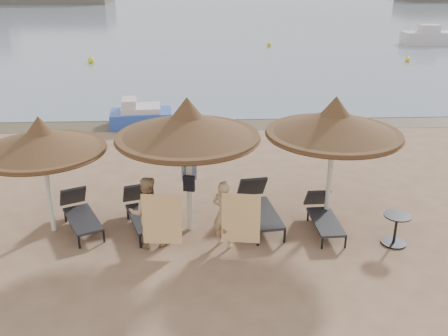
{
  "coord_description": "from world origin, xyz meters",
  "views": [
    {
      "loc": [
        0.02,
        -9.78,
        5.98
      ],
      "look_at": [
        0.5,
        1.2,
        1.47
      ],
      "focal_mm": 40.0,
      "sensor_mm": 36.0,
      "label": 1
    }
  ],
  "objects_px": {
    "palapa_center": "(188,126)",
    "lounger_near_left": "(142,210)",
    "lounger_near_right": "(259,206)",
    "side_table": "(395,230)",
    "person_right": "(224,209)",
    "lounger_far_right": "(323,215)",
    "palapa_left": "(41,141)",
    "person_left": "(147,207)",
    "pedal_boat": "(140,116)",
    "lounger_far_left": "(80,212)",
    "palapa_right": "(334,123)"
  },
  "relations": [
    {
      "from": "lounger_near_left",
      "to": "palapa_right",
      "type": "bearing_deg",
      "value": -18.14
    },
    {
      "from": "palapa_right",
      "to": "lounger_far_right",
      "type": "xyz_separation_m",
      "value": [
        -0.19,
        -0.38,
        -2.18
      ]
    },
    {
      "from": "palapa_center",
      "to": "person_right",
      "type": "bearing_deg",
      "value": -46.38
    },
    {
      "from": "palapa_right",
      "to": "person_left",
      "type": "distance_m",
      "value": 4.72
    },
    {
      "from": "palapa_center",
      "to": "lounger_near_left",
      "type": "distance_m",
      "value": 2.52
    },
    {
      "from": "lounger_far_right",
      "to": "side_table",
      "type": "height_order",
      "value": "lounger_far_right"
    },
    {
      "from": "lounger_far_right",
      "to": "person_left",
      "type": "relative_size",
      "value": 0.93
    },
    {
      "from": "side_table",
      "to": "pedal_boat",
      "type": "height_order",
      "value": "pedal_boat"
    },
    {
      "from": "palapa_left",
      "to": "person_right",
      "type": "xyz_separation_m",
      "value": [
        4.09,
        -0.91,
        -1.34
      ]
    },
    {
      "from": "palapa_center",
      "to": "palapa_left",
      "type": "bearing_deg",
      "value": 178.51
    },
    {
      "from": "palapa_center",
      "to": "lounger_far_left",
      "type": "relative_size",
      "value": 1.69
    },
    {
      "from": "palapa_left",
      "to": "lounger_far_left",
      "type": "bearing_deg",
      "value": 14.31
    },
    {
      "from": "palapa_left",
      "to": "lounger_near_right",
      "type": "distance_m",
      "value": 5.34
    },
    {
      "from": "palapa_right",
      "to": "lounger_near_left",
      "type": "height_order",
      "value": "palapa_right"
    },
    {
      "from": "palapa_right",
      "to": "lounger_far_right",
      "type": "height_order",
      "value": "palapa_right"
    },
    {
      "from": "palapa_center",
      "to": "lounger_near_right",
      "type": "distance_m",
      "value": 2.79
    },
    {
      "from": "palapa_left",
      "to": "palapa_right",
      "type": "xyz_separation_m",
      "value": [
        6.7,
        0.2,
        0.26
      ]
    },
    {
      "from": "lounger_near_left",
      "to": "person_right",
      "type": "bearing_deg",
      "value": -47.55
    },
    {
      "from": "lounger_far_left",
      "to": "lounger_near_right",
      "type": "distance_m",
      "value": 4.38
    },
    {
      "from": "person_right",
      "to": "palapa_center",
      "type": "bearing_deg",
      "value": -12.08
    },
    {
      "from": "palapa_center",
      "to": "palapa_right",
      "type": "height_order",
      "value": "palapa_center"
    },
    {
      "from": "palapa_left",
      "to": "person_left",
      "type": "distance_m",
      "value": 2.82
    },
    {
      "from": "lounger_near_left",
      "to": "lounger_near_right",
      "type": "bearing_deg",
      "value": -17.13
    },
    {
      "from": "palapa_center",
      "to": "person_right",
      "type": "distance_m",
      "value": 2.02
    },
    {
      "from": "person_right",
      "to": "pedal_boat",
      "type": "xyz_separation_m",
      "value": [
        -2.91,
        9.3,
        -0.53
      ]
    },
    {
      "from": "palapa_left",
      "to": "person_left",
      "type": "bearing_deg",
      "value": -18.61
    },
    {
      "from": "lounger_far_right",
      "to": "lounger_near_right",
      "type": "bearing_deg",
      "value": 162.28
    },
    {
      "from": "palapa_left",
      "to": "side_table",
      "type": "bearing_deg",
      "value": -7.06
    },
    {
      "from": "palapa_left",
      "to": "lounger_near_right",
      "type": "bearing_deg",
      "value": 2.79
    },
    {
      "from": "lounger_far_left",
      "to": "lounger_near_left",
      "type": "height_order",
      "value": "lounger_near_left"
    },
    {
      "from": "palapa_center",
      "to": "side_table",
      "type": "distance_m",
      "value": 5.29
    },
    {
      "from": "palapa_center",
      "to": "lounger_far_left",
      "type": "height_order",
      "value": "palapa_center"
    },
    {
      "from": "palapa_center",
      "to": "lounger_near_left",
      "type": "xyz_separation_m",
      "value": [
        -1.17,
        0.26,
        -2.21
      ]
    },
    {
      "from": "lounger_near_right",
      "to": "pedal_boat",
      "type": "height_order",
      "value": "pedal_boat"
    },
    {
      "from": "lounger_far_left",
      "to": "side_table",
      "type": "relative_size",
      "value": 2.66
    },
    {
      "from": "palapa_center",
      "to": "lounger_far_right",
      "type": "height_order",
      "value": "palapa_center"
    },
    {
      "from": "lounger_far_left",
      "to": "person_right",
      "type": "xyz_separation_m",
      "value": [
        3.48,
        -1.07,
        0.56
      ]
    },
    {
      "from": "lounger_far_right",
      "to": "person_right",
      "type": "distance_m",
      "value": 2.6
    },
    {
      "from": "lounger_near_right",
      "to": "lounger_near_left",
      "type": "bearing_deg",
      "value": 172.73
    },
    {
      "from": "lounger_near_left",
      "to": "side_table",
      "type": "bearing_deg",
      "value": -29.7
    },
    {
      "from": "lounger_near_left",
      "to": "lounger_near_right",
      "type": "height_order",
      "value": "lounger_near_right"
    },
    {
      "from": "person_right",
      "to": "pedal_boat",
      "type": "relative_size",
      "value": 0.75
    },
    {
      "from": "person_left",
      "to": "person_right",
      "type": "distance_m",
      "value": 1.73
    },
    {
      "from": "lounger_near_right",
      "to": "pedal_boat",
      "type": "relative_size",
      "value": 0.88
    },
    {
      "from": "lounger_far_left",
      "to": "person_right",
      "type": "relative_size",
      "value": 1.04
    },
    {
      "from": "lounger_near_left",
      "to": "person_right",
      "type": "distance_m",
      "value": 2.31
    },
    {
      "from": "lounger_near_right",
      "to": "side_table",
      "type": "distance_m",
      "value": 3.24
    },
    {
      "from": "person_right",
      "to": "lounger_far_right",
      "type": "bearing_deg",
      "value": -128.84
    },
    {
      "from": "lounger_far_left",
      "to": "person_right",
      "type": "distance_m",
      "value": 3.68
    },
    {
      "from": "lounger_near_left",
      "to": "person_left",
      "type": "distance_m",
      "value": 1.16
    }
  ]
}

